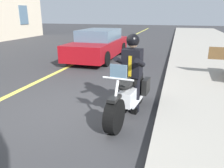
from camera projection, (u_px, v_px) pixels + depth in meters
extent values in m
plane|color=#333335|center=(68.00, 111.00, 5.08)|extent=(80.00, 80.00, 0.00)
cylinder|color=black|center=(114.00, 116.00, 4.06)|extent=(0.68, 0.27, 0.66)
cylinder|color=black|center=(137.00, 90.00, 5.43)|extent=(0.68, 0.27, 0.66)
cube|color=silver|center=(128.00, 97.00, 4.74)|extent=(0.59, 0.34, 0.32)
ellipsoid|color=black|center=(125.00, 84.00, 4.45)|extent=(0.59, 0.34, 0.24)
cube|color=black|center=(133.00, 79.00, 4.95)|extent=(0.72, 0.35, 0.12)
cube|color=black|center=(146.00, 86.00, 5.26)|extent=(0.41, 0.16, 0.36)
cube|color=black|center=(128.00, 84.00, 5.42)|extent=(0.41, 0.16, 0.36)
cylinder|color=silver|center=(115.00, 102.00, 4.00)|extent=(0.35, 0.09, 0.76)
cylinder|color=silver|center=(118.00, 79.00, 4.02)|extent=(0.10, 0.60, 0.04)
cube|color=black|center=(114.00, 98.00, 3.95)|extent=(0.37, 0.20, 0.06)
cylinder|color=silver|center=(139.00, 100.00, 5.00)|extent=(0.90, 0.17, 0.08)
cube|color=slate|center=(118.00, 72.00, 4.00)|extent=(0.07, 0.32, 0.28)
cylinder|color=black|center=(137.00, 94.00, 4.92)|extent=(0.14, 0.14, 0.84)
cube|color=black|center=(135.00, 110.00, 4.98)|extent=(0.27, 0.14, 0.10)
cylinder|color=black|center=(126.00, 93.00, 5.00)|extent=(0.14, 0.14, 0.84)
cube|color=black|center=(125.00, 109.00, 5.06)|extent=(0.27, 0.14, 0.10)
cube|color=black|center=(132.00, 63.00, 4.75)|extent=(0.36, 0.43, 0.60)
cube|color=#B28C14|center=(130.00, 66.00, 4.62)|extent=(0.03, 0.07, 0.44)
cylinder|color=black|center=(140.00, 63.00, 4.49)|extent=(0.56, 0.16, 0.28)
cylinder|color=black|center=(120.00, 61.00, 4.65)|extent=(0.56, 0.16, 0.28)
sphere|color=tan|center=(133.00, 43.00, 4.61)|extent=(0.22, 0.22, 0.22)
sphere|color=black|center=(133.00, 40.00, 4.60)|extent=(0.28, 0.28, 0.28)
cube|color=maroon|center=(98.00, 48.00, 10.69)|extent=(4.60, 1.80, 0.70)
cube|color=slate|center=(99.00, 36.00, 10.70)|extent=(2.40, 1.60, 0.60)
cylinder|color=black|center=(106.00, 59.00, 9.21)|extent=(0.64, 0.22, 0.64)
cylinder|color=black|center=(69.00, 57.00, 9.66)|extent=(0.64, 0.22, 0.64)
cylinder|color=black|center=(122.00, 49.00, 11.86)|extent=(0.64, 0.22, 0.64)
cylinder|color=black|center=(93.00, 47.00, 12.31)|extent=(0.64, 0.22, 0.64)
cube|color=slate|center=(24.00, 15.00, 19.49)|extent=(1.10, 0.06, 1.60)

